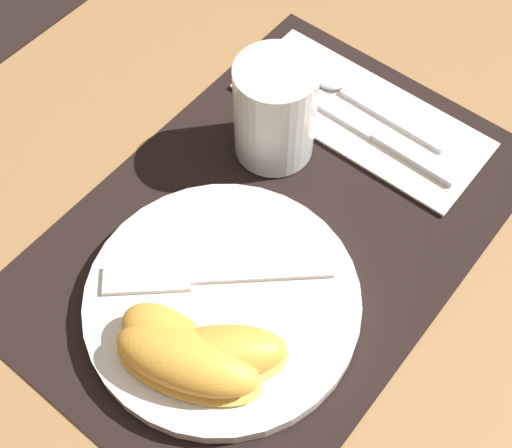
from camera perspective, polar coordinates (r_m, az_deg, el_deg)
The scene contains 11 objects.
ground_plane at distance 0.65m, azimuth 1.42°, elevation -0.53°, with size 3.00×3.00×0.00m, color #A37547.
placemat at distance 0.65m, azimuth 1.42°, elevation -0.44°, with size 0.48×0.32×0.00m.
plate at distance 0.61m, azimuth -2.69°, elevation -6.25°, with size 0.23×0.23×0.02m.
juice_glass at distance 0.67m, azimuth 1.50°, elevation 8.69°, with size 0.08×0.08×0.10m.
napkin at distance 0.74m, azimuth 8.42°, elevation 8.64°, with size 0.11×0.26×0.00m.
knife at distance 0.72m, azimuth 8.43°, elevation 7.89°, with size 0.02×0.23×0.01m.
spoon at distance 0.75m, azimuth 6.63°, elevation 11.03°, with size 0.03×0.18×0.01m.
fork at distance 0.61m, azimuth -4.46°, elevation -4.16°, with size 0.15×0.16×0.00m.
citrus_wedge_0 at distance 0.57m, azimuth -6.91°, elevation -9.59°, with size 0.06×0.10×0.03m.
citrus_wedge_1 at distance 0.56m, azimuth -5.51°, elevation -10.86°, with size 0.09×0.13×0.04m.
citrus_wedge_2 at distance 0.56m, azimuth -2.84°, elevation -10.34°, with size 0.11×0.11×0.04m.
Camera 1 is at (-0.28, -0.20, 0.56)m, focal length 50.00 mm.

